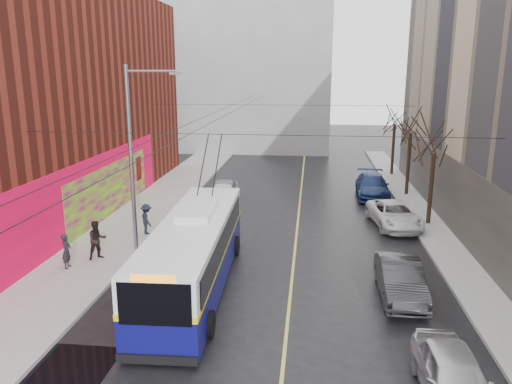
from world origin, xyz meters
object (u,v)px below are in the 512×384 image
parked_car_c (394,215)px  pedestrian_b (97,240)px  tree_near (435,140)px  streetlight_pole (134,155)px  tree_mid (412,122)px  parked_car_a (454,377)px  parked_car_d (372,186)px  tree_far (395,115)px  pedestrian_c (147,219)px  pedestrian_a (67,251)px  following_car (223,192)px  parked_car_b (400,279)px  trolleybus (194,252)px

parked_car_c → pedestrian_b: 16.25m
parked_car_c → tree_near: bearing=2.6°
streetlight_pole → tree_mid: bearing=40.7°
parked_car_a → parked_car_d: size_ratio=0.78×
tree_far → pedestrian_b: tree_far is taller
pedestrian_c → parked_car_a: bearing=-169.4°
pedestrian_a → tree_mid: bearing=-54.9°
pedestrian_a → pedestrian_b: (0.91, 1.20, 0.13)m
pedestrian_a → tree_near: bearing=-70.3°
following_car → pedestrian_c: 7.68m
tree_near → pedestrian_c: (-15.50, -3.72, -4.00)m
parked_car_a → parked_car_d: parked_car_d is taller
pedestrian_a → pedestrian_b: bearing=-44.1°
tree_far → following_car: tree_far is taller
parked_car_a → pedestrian_a: 16.44m
parked_car_b → pedestrian_a: bearing=175.9°
tree_near → pedestrian_b: tree_near is taller
pedestrian_c → parked_car_c: bearing=-111.1°
parked_car_b → parked_car_c: bearing=82.8°
streetlight_pole → parked_car_d: size_ratio=1.67×
tree_far → parked_car_b: 24.35m
parked_car_b → following_car: bearing=125.7°
pedestrian_b → tree_mid: bearing=-2.6°
tree_mid → tree_far: bearing=90.0°
tree_near → following_car: (-12.59, 3.39, -4.18)m
parked_car_c → pedestrian_c: 13.91m
tree_far → trolleybus: 26.65m
tree_near → parked_car_d: bearing=111.0°
streetlight_pole → trolleybus: (3.69, -3.80, -3.29)m
tree_near → pedestrian_c: size_ratio=3.87×
tree_mid → parked_car_c: 8.90m
streetlight_pole → parked_car_c: size_ratio=1.81×
tree_near → pedestrian_b: (-16.60, -7.49, -3.91)m
parked_car_a → streetlight_pole: bearing=138.9°
parked_car_a → parked_car_d: 22.55m
trolleybus → parked_car_b: (8.25, 0.07, -0.81)m
parked_car_d → pedestrian_a: bearing=-132.8°
tree_mid → parked_car_a: tree_mid is taller
trolleybus → pedestrian_b: trolleybus is taller
tree_mid → pedestrian_b: tree_mid is taller
pedestrian_a → parked_car_a: bearing=-123.5°
following_car → parked_car_b: bearing=-57.0°
following_car → pedestrian_a: 13.04m
streetlight_pole → parked_car_b: bearing=-17.4°
tree_near → parked_car_a: size_ratio=1.53×
parked_car_c → following_car: bearing=152.5°
parked_car_c → pedestrian_a: bearing=-159.7°
tree_far → pedestrian_a: size_ratio=4.18×
tree_mid → pedestrian_c: size_ratio=4.04×
tree_near → pedestrian_b: 18.63m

